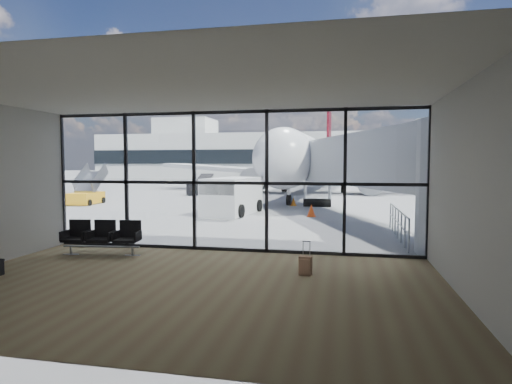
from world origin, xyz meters
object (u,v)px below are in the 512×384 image
(suitcase, at_px, (305,265))
(belt_loader, at_px, (200,188))
(seating_row, at_px, (103,236))
(mobile_stairs, at_px, (86,196))
(airliner, at_px, (315,161))
(service_van, at_px, (232,196))

(suitcase, distance_m, belt_loader, 29.25)
(seating_row, height_order, mobile_stairs, mobile_stairs)
(airliner, height_order, mobile_stairs, airliner)
(belt_loader, bearing_deg, suitcase, -66.92)
(seating_row, relative_size, suitcase, 2.76)
(suitcase, height_order, airliner, airliner)
(seating_row, bearing_deg, belt_loader, 95.41)
(airliner, xyz_separation_m, mobile_stairs, (-14.72, -16.82, -2.53))
(belt_loader, bearing_deg, airliner, 30.83)
(seating_row, xyz_separation_m, airliner, (4.45, 31.65, 2.49))
(belt_loader, bearing_deg, seating_row, -78.67)
(service_van, bearing_deg, seating_row, -89.33)
(service_van, bearing_deg, airliner, 87.94)
(airliner, bearing_deg, belt_loader, -145.30)
(service_van, bearing_deg, mobile_stairs, 169.09)
(suitcase, xyz_separation_m, service_van, (-5.17, 12.42, 0.78))
(service_van, relative_size, mobile_stairs, 1.46)
(service_van, height_order, belt_loader, service_van)
(mobile_stairs, bearing_deg, suitcase, -48.76)
(airliner, distance_m, service_van, 20.87)
(seating_row, relative_size, service_van, 0.49)
(airliner, relative_size, mobile_stairs, 11.71)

